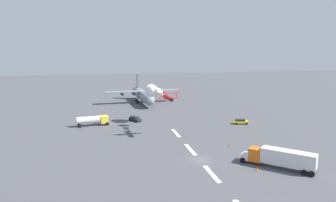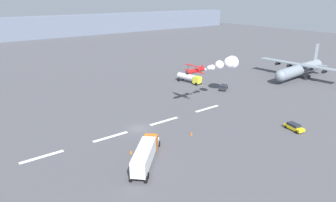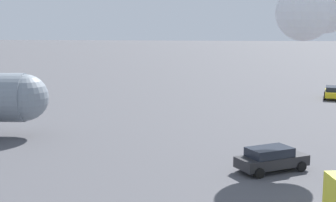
{
  "view_description": "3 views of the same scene",
  "coord_description": "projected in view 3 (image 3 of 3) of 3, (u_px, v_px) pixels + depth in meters",
  "views": [
    {
      "loc": [
        -57.97,
        18.98,
        22.69
      ],
      "look_at": [
        18.9,
        2.67,
        9.25
      ],
      "focal_mm": 33.29,
      "sensor_mm": 36.0,
      "label": 1
    },
    {
      "loc": [
        -32.9,
        -54.24,
        28.38
      ],
      "look_at": [
        10.28,
        2.76,
        3.64
      ],
      "focal_mm": 32.79,
      "sensor_mm": 36.0,
      "label": 2
    },
    {
      "loc": [
        40.63,
        39.28,
        9.11
      ],
      "look_at": [
        44.83,
        0.0,
        2.82
      ],
      "focal_mm": 52.43,
      "sensor_mm": 36.0,
      "label": 3
    }
  ],
  "objects": [
    {
      "name": "followme_car_yellow",
      "position": [
        333.0,
        92.0,
        59.53
      ],
      "size": [
        2.74,
        4.74,
        1.52
      ],
      "color": "yellow",
      "rests_on": "ground"
    },
    {
      "name": "airport_staff_sedan",
      "position": [
        271.0,
        158.0,
        30.36
      ],
      "size": [
        4.79,
        3.87,
        1.52
      ],
      "color": "#262628",
      "rests_on": "ground"
    }
  ]
}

